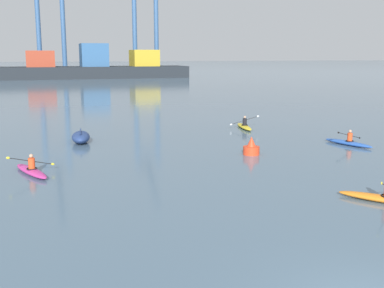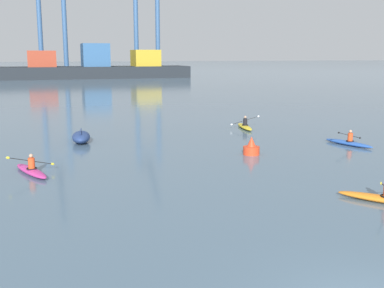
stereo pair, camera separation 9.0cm
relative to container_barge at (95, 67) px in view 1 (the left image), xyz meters
The scene contains 8 objects.
container_barge is the anchor object (origin of this frame).
gantry_crane_west_mid 22.98m from the container_barge, 121.68° to the left, with size 7.32×20.39×35.60m.
gantry_crane_east_mid 24.02m from the container_barge, 38.36° to the left, with size 7.05×16.62×33.74m.
capsized_dinghy 85.05m from the container_barge, 97.13° to the right, with size 1.36×2.70×0.76m.
channel_buoy 90.95m from the container_barge, 91.25° to the right, with size 0.90×0.90×1.00m.
kayak_blue 90.36m from the container_barge, 86.96° to the right, with size 2.16×3.43×0.95m.
kayak_magenta 92.73m from the container_barge, 98.32° to the right, with size 2.09×3.39×0.97m.
kayak_yellow 82.23m from the container_barge, 88.94° to the right, with size 2.20×3.45×0.97m.
Camera 1 is at (-6.56, -7.22, 5.38)m, focal length 44.32 mm.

